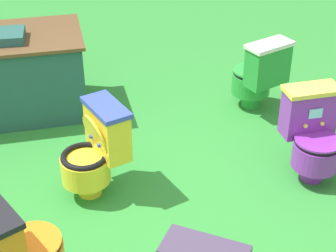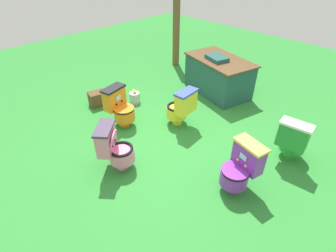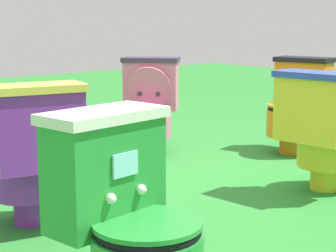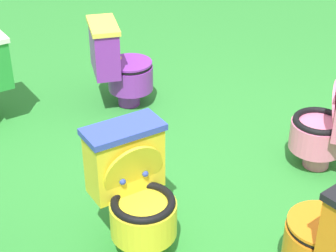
{
  "view_description": "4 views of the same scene",
  "coord_description": "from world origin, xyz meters",
  "px_view_note": "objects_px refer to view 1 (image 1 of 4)",
  "views": [
    {
      "loc": [
        -1.32,
        -2.7,
        2.67
      ],
      "look_at": [
        0.27,
        0.43,
        0.5
      ],
      "focal_mm": 58.81,
      "sensor_mm": 36.0,
      "label": 1
    },
    {
      "loc": [
        2.43,
        -2.44,
        2.79
      ],
      "look_at": [
        0.0,
        -0.03,
        0.39
      ],
      "focal_mm": 28.26,
      "sensor_mm": 36.0,
      "label": 2
    },
    {
      "loc": [
        2.7,
        2.59,
        1.03
      ],
      "look_at": [
        0.37,
        -0.09,
        0.39
      ],
      "focal_mm": 64.47,
      "sensor_mm": 36.0,
      "label": 3
    },
    {
      "loc": [
        -2.56,
        1.5,
        2.25
      ],
      "look_at": [
        0.35,
        0.04,
        0.32
      ],
      "focal_mm": 60.16,
      "sensor_mm": 36.0,
      "label": 4
    }
  ],
  "objects_px": {
    "toilet_orange": "(17,249)",
    "toilet_yellow": "(96,150)",
    "toilet_purple": "(313,134)",
    "vendor_table": "(6,75)",
    "toilet_green": "(258,74)"
  },
  "relations": [
    {
      "from": "toilet_orange",
      "to": "toilet_yellow",
      "type": "bearing_deg",
      "value": 122.28
    },
    {
      "from": "toilet_purple",
      "to": "toilet_orange",
      "type": "distance_m",
      "value": 2.37
    },
    {
      "from": "toilet_orange",
      "to": "toilet_purple",
      "type": "bearing_deg",
      "value": 82.62
    },
    {
      "from": "toilet_orange",
      "to": "vendor_table",
      "type": "distance_m",
      "value": 2.34
    },
    {
      "from": "toilet_green",
      "to": "vendor_table",
      "type": "height_order",
      "value": "vendor_table"
    },
    {
      "from": "toilet_purple",
      "to": "toilet_green",
      "type": "height_order",
      "value": "same"
    },
    {
      "from": "toilet_purple",
      "to": "vendor_table",
      "type": "relative_size",
      "value": 0.45
    },
    {
      "from": "toilet_purple",
      "to": "toilet_orange",
      "type": "relative_size",
      "value": 1.0
    },
    {
      "from": "toilet_purple",
      "to": "toilet_green",
      "type": "xyz_separation_m",
      "value": [
        0.23,
        1.06,
        0.0
      ]
    },
    {
      "from": "toilet_yellow",
      "to": "toilet_green",
      "type": "bearing_deg",
      "value": -79.54
    },
    {
      "from": "vendor_table",
      "to": "toilet_green",
      "type": "bearing_deg",
      "value": -25.83
    },
    {
      "from": "toilet_orange",
      "to": "toilet_green",
      "type": "distance_m",
      "value": 2.88
    },
    {
      "from": "toilet_green",
      "to": "toilet_purple",
      "type": "bearing_deg",
      "value": -109.06
    },
    {
      "from": "toilet_purple",
      "to": "toilet_yellow",
      "type": "xyz_separation_m",
      "value": [
        -1.59,
        0.56,
        0.0
      ]
    },
    {
      "from": "toilet_purple",
      "to": "vendor_table",
      "type": "height_order",
      "value": "vendor_table"
    }
  ]
}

